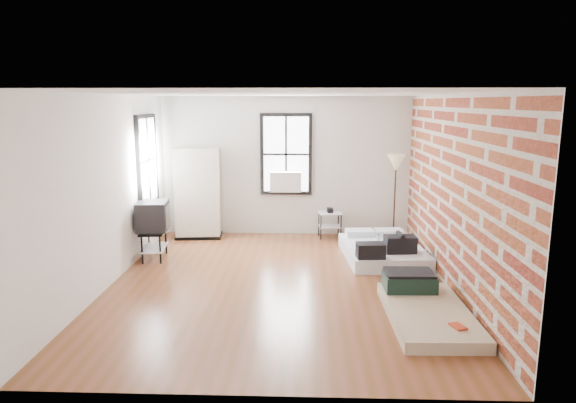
{
  "coord_description": "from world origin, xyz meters",
  "views": [
    {
      "loc": [
        0.41,
        -7.32,
        2.69
      ],
      "look_at": [
        0.13,
        0.3,
        1.2
      ],
      "focal_mm": 32.0,
      "sensor_mm": 36.0,
      "label": 1
    }
  ],
  "objects_px": {
    "mattress_bare": "(423,306)",
    "wardrobe": "(198,194)",
    "floor_lamp": "(396,167)",
    "side_table": "(330,218)",
    "tv_stand": "(153,218)",
    "mattress_main": "(383,250)"
  },
  "relations": [
    {
      "from": "mattress_bare",
      "to": "wardrobe",
      "type": "relative_size",
      "value": 1.05
    },
    {
      "from": "mattress_bare",
      "to": "floor_lamp",
      "type": "bearing_deg",
      "value": 85.14
    },
    {
      "from": "wardrobe",
      "to": "side_table",
      "type": "height_order",
      "value": "wardrobe"
    },
    {
      "from": "side_table",
      "to": "floor_lamp",
      "type": "distance_m",
      "value": 1.64
    },
    {
      "from": "wardrobe",
      "to": "side_table",
      "type": "xyz_separation_m",
      "value": [
        2.64,
        0.07,
        -0.49
      ]
    },
    {
      "from": "floor_lamp",
      "to": "tv_stand",
      "type": "relative_size",
      "value": 1.67
    },
    {
      "from": "mattress_main",
      "to": "floor_lamp",
      "type": "distance_m",
      "value": 1.9
    },
    {
      "from": "mattress_bare",
      "to": "side_table",
      "type": "bearing_deg",
      "value": 103.93
    },
    {
      "from": "mattress_main",
      "to": "floor_lamp",
      "type": "xyz_separation_m",
      "value": [
        0.4,
        1.33,
        1.29
      ]
    },
    {
      "from": "side_table",
      "to": "mattress_bare",
      "type": "bearing_deg",
      "value": -74.71
    },
    {
      "from": "wardrobe",
      "to": "tv_stand",
      "type": "bearing_deg",
      "value": -112.23
    },
    {
      "from": "wardrobe",
      "to": "mattress_bare",
      "type": "bearing_deg",
      "value": -50.14
    },
    {
      "from": "wardrobe",
      "to": "tv_stand",
      "type": "height_order",
      "value": "wardrobe"
    },
    {
      "from": "tv_stand",
      "to": "floor_lamp",
      "type": "bearing_deg",
      "value": 12.37
    },
    {
      "from": "tv_stand",
      "to": "side_table",
      "type": "bearing_deg",
      "value": 20.17
    },
    {
      "from": "mattress_main",
      "to": "wardrobe",
      "type": "xyz_separation_m",
      "value": [
        -3.5,
        1.33,
        0.74
      ]
    },
    {
      "from": "wardrobe",
      "to": "floor_lamp",
      "type": "distance_m",
      "value": 3.94
    },
    {
      "from": "side_table",
      "to": "floor_lamp",
      "type": "height_order",
      "value": "floor_lamp"
    },
    {
      "from": "wardrobe",
      "to": "tv_stand",
      "type": "xyz_separation_m",
      "value": [
        -0.46,
        -1.48,
        -0.17
      ]
    },
    {
      "from": "floor_lamp",
      "to": "wardrobe",
      "type": "bearing_deg",
      "value": 180.0
    },
    {
      "from": "wardrobe",
      "to": "side_table",
      "type": "distance_m",
      "value": 2.69
    },
    {
      "from": "floor_lamp",
      "to": "tv_stand",
      "type": "distance_m",
      "value": 4.66
    }
  ]
}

